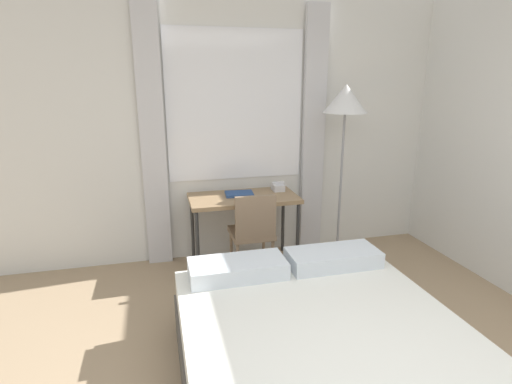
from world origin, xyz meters
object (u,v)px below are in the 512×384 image
desk (244,203)px  desk_chair (253,229)px  bed (326,364)px  telephone (278,187)px  standing_lamp (345,107)px  book (239,194)px

desk → desk_chair: desk_chair is taller
desk → bed: size_ratio=0.55×
desk → telephone: bearing=17.2°
desk_chair → bed: size_ratio=0.44×
telephone → bed: bearing=-99.2°
desk → desk_chair: bearing=-84.6°
bed → standing_lamp: bearing=62.8°
telephone → book: (-0.43, -0.07, -0.03)m
desk → standing_lamp: bearing=-4.7°
desk_chair → book: (-0.06, 0.33, 0.27)m
desk → book: size_ratio=3.65×
book → desk: bearing=-61.1°
desk_chair → book: size_ratio=2.90×
desk_chair → telephone: size_ratio=5.72×
standing_lamp → bed: bearing=-117.2°
bed → standing_lamp: size_ratio=1.07×
desk_chair → standing_lamp: 1.50m
desk_chair → telephone: 0.62m
telephone → book: bearing=-171.1°
desk → telephone: 0.43m
desk → telephone: size_ratio=7.20×
desk → book: book is taller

